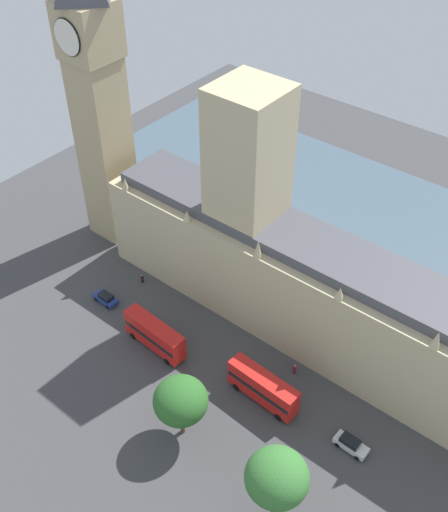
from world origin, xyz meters
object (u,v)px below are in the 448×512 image
(double_decker_bus_kerbside, at_px, (155,334))
(car_blue_under_trees, at_px, (106,298))
(parliament_building, at_px, (304,276))
(double_decker_bus_near_tower, at_px, (263,387))
(pedestrian_midblock, at_px, (295,369))
(plane_tree_far_end, at_px, (277,478))
(plane_tree_opposite_hall, at_px, (181,401))
(clock_tower, at_px, (96,83))
(car_white_leading, at_px, (351,444))
(pedestrian_corner, at_px, (142,279))

(double_decker_bus_kerbside, bearing_deg, car_blue_under_trees, 85.47)
(parliament_building, distance_m, double_decker_bus_near_tower, 16.87)
(double_decker_bus_kerbside, distance_m, pedestrian_midblock, 20.75)
(plane_tree_far_end, bearing_deg, plane_tree_opposite_hall, -95.89)
(clock_tower, distance_m, car_blue_under_trees, 33.43)
(car_white_leading, xyz_separation_m, pedestrian_midblock, (-5.55, -12.26, -0.12))
(parliament_building, distance_m, plane_tree_far_end, 30.60)
(car_blue_under_trees, relative_size, pedestrian_corner, 2.65)
(pedestrian_corner, distance_m, plane_tree_far_end, 44.45)
(car_white_leading, height_order, pedestrian_midblock, car_white_leading)
(clock_tower, height_order, plane_tree_far_end, clock_tower)
(parliament_building, relative_size, double_decker_bus_kerbside, 6.63)
(clock_tower, bearing_deg, pedestrian_corner, 62.14)
(double_decker_bus_near_tower, height_order, pedestrian_corner, double_decker_bus_near_tower)
(double_decker_bus_kerbside, height_order, plane_tree_far_end, plane_tree_far_end)
(parliament_building, xyz_separation_m, pedestrian_corner, (8.29, -25.28, -9.23))
(car_blue_under_trees, height_order, double_decker_bus_kerbside, double_decker_bus_kerbside)
(clock_tower, bearing_deg, pedestrian_midblock, 80.64)
(pedestrian_corner, xyz_separation_m, plane_tree_far_end, (18.63, 39.69, 7.32))
(double_decker_bus_near_tower, distance_m, plane_tree_far_end, 17.00)
(pedestrian_midblock, bearing_deg, clock_tower, -15.98)
(car_blue_under_trees, bearing_deg, plane_tree_opposite_hall, -111.20)
(car_white_leading, distance_m, pedestrian_midblock, 13.46)
(plane_tree_opposite_hall, bearing_deg, pedestrian_corner, -125.19)
(pedestrian_midblock, bearing_deg, car_blue_under_trees, 6.12)
(parliament_building, distance_m, plane_tree_opposite_hall, 25.56)
(double_decker_bus_kerbside, xyz_separation_m, double_decker_bus_near_tower, (-2.31, 17.82, 0.00))
(parliament_building, height_order, plane_tree_far_end, parliament_building)
(plane_tree_opposite_hall, bearing_deg, pedestrian_midblock, 160.89)
(car_white_leading, relative_size, plane_tree_opposite_hall, 0.47)
(double_decker_bus_kerbside, height_order, double_decker_bus_near_tower, same)
(parliament_building, height_order, car_blue_under_trees, parliament_building)
(pedestrian_midblock, bearing_deg, plane_tree_far_end, 110.58)
(parliament_building, bearing_deg, clock_tower, -88.54)
(pedestrian_midblock, height_order, plane_tree_far_end, plane_tree_far_end)
(clock_tower, relative_size, plane_tree_far_end, 4.93)
(clock_tower, relative_size, double_decker_bus_kerbside, 5.16)
(plane_tree_opposite_hall, bearing_deg, car_white_leading, 122.40)
(car_blue_under_trees, bearing_deg, pedestrian_corner, -9.40)
(double_decker_bus_kerbside, bearing_deg, plane_tree_opposite_hall, -119.84)
(car_blue_under_trees, height_order, pedestrian_corner, car_blue_under_trees)
(parliament_building, xyz_separation_m, plane_tree_far_end, (26.93, 14.40, -1.90))
(parliament_building, height_order, pedestrian_midblock, parliament_building)
(pedestrian_midblock, relative_size, pedestrian_corner, 1.08)
(plane_tree_far_end, bearing_deg, car_blue_under_trees, -105.87)
(double_decker_bus_near_tower, bearing_deg, clock_tower, 75.12)
(parliament_building, bearing_deg, plane_tree_far_end, 28.14)
(double_decker_bus_kerbside, distance_m, plane_tree_opposite_hall, 15.76)
(double_decker_bus_kerbside, xyz_separation_m, car_white_leading, (-3.23, 30.97, -1.75))
(pedestrian_midblock, distance_m, pedestrian_corner, 30.08)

